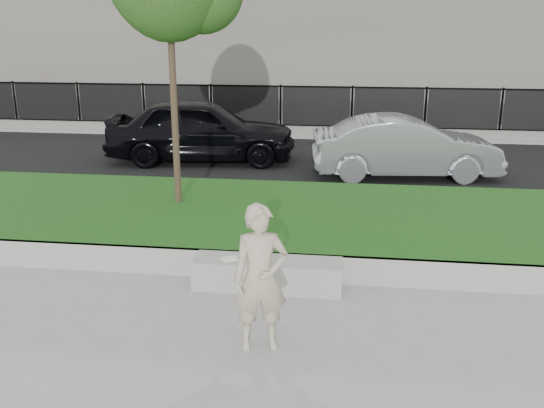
# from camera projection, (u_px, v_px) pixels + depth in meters

# --- Properties ---
(ground) EXTENTS (90.00, 90.00, 0.00)m
(ground) POSITION_uv_depth(u_px,v_px,m) (215.00, 311.00, 7.59)
(ground) COLOR gray
(ground) RESTS_ON ground
(grass_bank) EXTENTS (34.00, 4.00, 0.40)m
(grass_bank) POSITION_uv_depth(u_px,v_px,m) (253.00, 221.00, 10.38)
(grass_bank) COLOR #16330C
(grass_bank) RESTS_ON ground
(grass_kerb) EXTENTS (34.00, 0.08, 0.40)m
(grass_kerb) POSITION_uv_depth(u_px,v_px,m) (231.00, 264.00, 8.52)
(grass_kerb) COLOR gray
(grass_kerb) RESTS_ON ground
(street) EXTENTS (34.00, 7.00, 0.04)m
(street) POSITION_uv_depth(u_px,v_px,m) (287.00, 161.00, 15.65)
(street) COLOR black
(street) RESTS_ON ground
(far_pavement) EXTENTS (34.00, 3.00, 0.12)m
(far_pavement) POSITION_uv_depth(u_px,v_px,m) (302.00, 130.00, 19.91)
(far_pavement) COLOR gray
(far_pavement) RESTS_ON ground
(iron_fence) EXTENTS (32.00, 0.30, 1.50)m
(iron_fence) POSITION_uv_depth(u_px,v_px,m) (300.00, 120.00, 18.82)
(iron_fence) COLOR slate
(iron_fence) RESTS_ON far_pavement
(stone_bench) EXTENTS (2.00, 0.50, 0.41)m
(stone_bench) POSITION_uv_depth(u_px,v_px,m) (268.00, 274.00, 8.18)
(stone_bench) COLOR gray
(stone_bench) RESTS_ON ground
(man) EXTENTS (0.68, 0.53, 1.65)m
(man) POSITION_uv_depth(u_px,v_px,m) (260.00, 278.00, 6.52)
(man) COLOR #C2B395
(man) RESTS_ON ground
(book) EXTENTS (0.25, 0.23, 0.02)m
(book) POSITION_uv_depth(u_px,v_px,m) (230.00, 259.00, 8.14)
(book) COLOR white
(book) RESTS_ON stone_bench
(car_dark) EXTENTS (4.91, 2.42, 1.61)m
(car_dark) POSITION_uv_depth(u_px,v_px,m) (201.00, 130.00, 15.33)
(car_dark) COLOR black
(car_dark) RESTS_ON street
(car_silver) EXTENTS (4.35, 1.96, 1.39)m
(car_silver) POSITION_uv_depth(u_px,v_px,m) (405.00, 147.00, 13.79)
(car_silver) COLOR gray
(car_silver) RESTS_ON street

